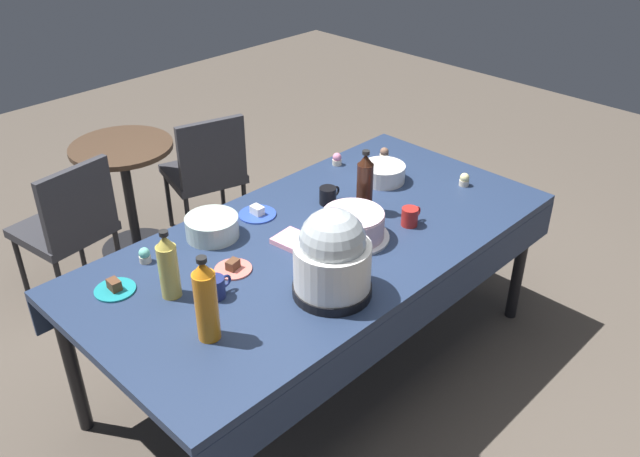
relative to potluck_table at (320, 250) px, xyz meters
The scene contains 23 objects.
ground 0.69m from the potluck_table, ahead, with size 9.00×9.00×0.00m, color brown.
potluck_table is the anchor object (origin of this frame).
frosted_layer_cake 0.19m from the potluck_table, 43.62° to the right, with size 0.33×0.33×0.13m.
slow_cooker 0.47m from the potluck_table, 128.86° to the right, with size 0.31×0.31×0.37m.
glass_salad_bowl 0.49m from the potluck_table, 132.49° to the left, with size 0.24×0.24×0.10m, color #B2C6BC.
ceramic_snack_bowl 0.65m from the potluck_table, 14.47° to the left, with size 0.23×0.23×0.09m, color silver.
dessert_plate_cobalt 0.37m from the potluck_table, 99.73° to the left, with size 0.18×0.18×0.05m.
dessert_plate_teal 0.90m from the potluck_table, 160.31° to the left, with size 0.16×0.16×0.05m.
dessert_plate_coral 0.44m from the potluck_table, 169.23° to the left, with size 0.16×0.16×0.05m.
cupcake_berry 0.76m from the potluck_table, 148.83° to the left, with size 0.05×0.05×0.07m.
cupcake_lemon 0.76m from the potluck_table, 37.58° to the left, with size 0.05×0.05×0.07m.
cupcake_mint 0.89m from the potluck_table, 21.31° to the left, with size 0.05×0.05×0.07m.
cupcake_cocoa 0.89m from the potluck_table, 10.77° to the right, with size 0.05×0.05×0.07m.
soda_bottle_orange_juice 0.80m from the potluck_table, 166.16° to the right, with size 0.08×0.08×0.34m.
soda_bottle_cola 0.38m from the potluck_table, ahead, with size 0.08×0.08×0.32m.
soda_bottle_ginger_ale 0.74m from the potluck_table, behind, with size 0.08×0.08×0.29m.
coffee_mug_black 0.34m from the potluck_table, 37.43° to the left, with size 0.12×0.08×0.08m.
coffee_mug_navy 0.60m from the potluck_table, behind, with size 0.12×0.08×0.09m.
coffee_mug_red 0.44m from the potluck_table, 29.53° to the right, with size 0.12×0.08×0.09m.
paper_napkin_stack 0.15m from the potluck_table, 149.27° to the left, with size 0.14×0.14×0.02m, color pink.
maroon_chair_left 1.48m from the potluck_table, 111.66° to the left, with size 0.50×0.50×0.85m.
maroon_chair_right 1.43m from the potluck_table, 74.41° to the left, with size 0.54×0.54×0.85m.
round_cafe_table 1.60m from the potluck_table, 91.81° to the left, with size 0.60×0.60×0.72m.
Camera 1 is at (-1.79, -1.76, 2.32)m, focal length 37.57 mm.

